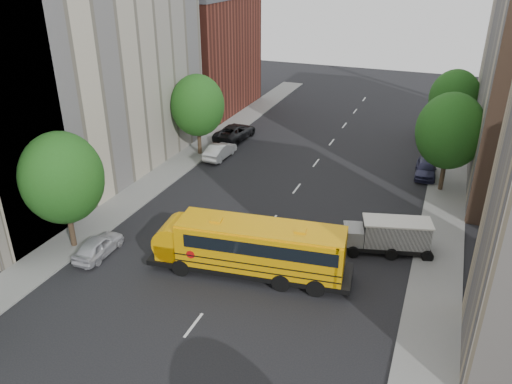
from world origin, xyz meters
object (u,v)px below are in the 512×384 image
Objects in this scene: street_tree_4 at (450,131)px; parked_car_0 at (98,246)px; street_tree_5 at (455,98)px; parked_car_4 at (426,168)px; parked_car_5 at (427,128)px; safari_truck at (389,235)px; street_tree_1 at (62,178)px; parked_car_2 at (235,132)px; street_tree_2 at (198,105)px; parked_car_1 at (220,151)px; school_bus at (247,245)px.

street_tree_4 is 2.06× the size of parked_car_0.
street_tree_5 is 10.32m from parked_car_4.
street_tree_5 is 4.91m from parked_car_5.
safari_truck reaches higher than parked_car_4.
street_tree_4 is 1.44× the size of safari_truck.
street_tree_1 reaches higher than parked_car_2.
street_tree_2 is at bearing 135.30° from safari_truck.
street_tree_5 is 1.74× the size of parked_car_1.
school_bus is at bearing -102.83° from parked_car_5.
school_bus is 31.54m from parked_car_5.
parked_car_4 is (1.28, 13.57, -0.47)m from safari_truck.
street_tree_2 is at bearing 90.00° from street_tree_1.
street_tree_2 is 22.52m from safari_truck.
school_bus is 2.89× the size of parked_car_1.
street_tree_1 reaches higher than safari_truck.
safari_truck is at bearing -97.83° from parked_car_4.
parked_car_2 reaches higher than parked_car_5.
street_tree_4 is 11.95m from safari_truck.
street_tree_1 reaches higher than parked_car_1.
safari_truck is at bearing 19.95° from street_tree_1.
street_tree_4 is at bearing 39.29° from street_tree_1.
street_tree_4 is at bearing -177.61° from parked_car_1.
parked_car_2 reaches higher than parked_car_0.
street_tree_2 reaches higher than parked_car_1.
parked_car_1 is at bearing 102.86° from parked_car_2.
safari_truck reaches higher than parked_car_1.
street_tree_2 is 1.66× the size of parked_car_5.
parked_car_1 is (-17.12, 10.87, -0.49)m from safari_truck.
safari_truck is 13.64m from parked_car_4.
street_tree_4 reaches higher than parked_car_5.
street_tree_2 is 0.95× the size of street_tree_4.
parked_car_4 is at bearing 176.51° from parked_car_2.
street_tree_2 is at bearing 79.34° from parked_car_2.
parked_car_1 is (2.20, -0.12, -4.12)m from street_tree_2.
parked_car_1 is at bearing 113.13° from school_bus.
parked_car_2 is at bearing 165.77° from street_tree_4.
parked_car_1 is at bearing -139.53° from parked_car_5.
safari_truck is (-2.68, -10.99, -3.87)m from street_tree_4.
parked_car_4 is (19.20, -2.64, -0.06)m from parked_car_2.
street_tree_5 is at bearing 63.16° from school_bus.
safari_truck is at bearing -96.64° from street_tree_5.
parked_car_2 is (-20.60, -6.78, -3.91)m from street_tree_5.
school_bus is 9.84m from parked_car_0.
street_tree_4 is 21.68m from parked_car_2.
parked_car_0 is at bearing 92.05° from parked_car_1.
safari_truck is (19.32, -10.99, -3.62)m from street_tree_2.
parked_car_2 is at bearing 122.79° from safari_truck.
parked_car_5 is (17.60, 32.18, 0.10)m from parked_car_0.
safari_truck is (-2.68, -22.99, -3.50)m from street_tree_5.
parked_car_5 is (7.99, 30.49, -1.16)m from school_bus.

